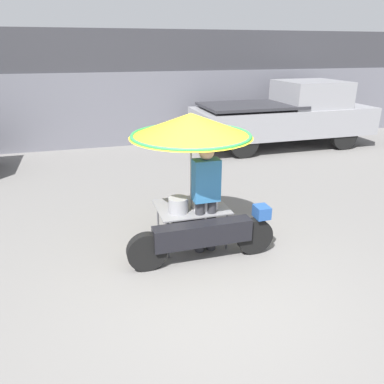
# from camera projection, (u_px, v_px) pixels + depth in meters

# --- Properties ---
(ground_plane) EXTENTS (36.00, 36.00, 0.00)m
(ground_plane) POSITION_uv_depth(u_px,v_px,m) (213.00, 286.00, 4.83)
(ground_plane) COLOR slate
(shopfront_building) EXTENTS (28.00, 2.06, 3.40)m
(shopfront_building) POSITION_uv_depth(u_px,v_px,m) (123.00, 87.00, 12.14)
(shopfront_building) COLOR #38383D
(shopfront_building) RESTS_ON ground
(vendor_motorcycle_cart) EXTENTS (2.16, 1.77, 2.03)m
(vendor_motorcycle_cart) POSITION_uv_depth(u_px,v_px,m) (193.00, 147.00, 5.32)
(vendor_motorcycle_cart) COLOR black
(vendor_motorcycle_cart) RESTS_ON ground
(vendor_person) EXTENTS (0.38, 0.22, 1.65)m
(vendor_person) POSITION_uv_depth(u_px,v_px,m) (206.00, 193.00, 5.38)
(vendor_person) COLOR #2D2D33
(vendor_person) RESTS_ON ground
(pickup_truck) EXTENTS (5.45, 1.94, 1.96)m
(pickup_truck) POSITION_uv_depth(u_px,v_px,m) (287.00, 115.00, 11.38)
(pickup_truck) COLOR black
(pickup_truck) RESTS_ON ground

